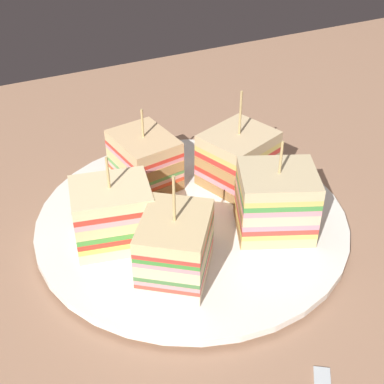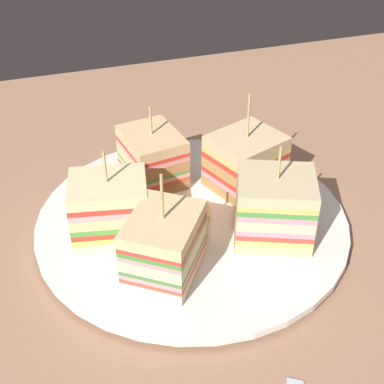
% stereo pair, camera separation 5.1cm
% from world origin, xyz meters
% --- Properties ---
extents(ground_plane, '(1.22, 0.83, 0.02)m').
position_xyz_m(ground_plane, '(0.00, 0.00, -0.01)').
color(ground_plane, '#9F755A').
extents(plate, '(0.30, 0.30, 0.01)m').
position_xyz_m(plate, '(0.00, 0.00, 0.01)').
color(plate, white).
rests_on(plate, ground_plane).
extents(sandwich_wedge_0, '(0.08, 0.09, 0.10)m').
position_xyz_m(sandwich_wedge_0, '(-0.05, -0.06, 0.04)').
color(sandwich_wedge_0, beige).
rests_on(sandwich_wedge_0, plate).
extents(sandwich_wedge_1, '(0.09, 0.08, 0.09)m').
position_xyz_m(sandwich_wedge_1, '(0.06, -0.05, 0.04)').
color(sandwich_wedge_1, '#D7C57F').
rests_on(sandwich_wedge_1, plate).
extents(sandwich_wedge_2, '(0.08, 0.08, 0.10)m').
position_xyz_m(sandwich_wedge_2, '(0.07, 0.04, 0.04)').
color(sandwich_wedge_2, '#D9C688').
rests_on(sandwich_wedge_2, plate).
extents(sandwich_wedge_3, '(0.06, 0.08, 0.08)m').
position_xyz_m(sandwich_wedge_3, '(-0.02, 0.08, 0.04)').
color(sandwich_wedge_3, '#E2C18B').
rests_on(sandwich_wedge_3, plate).
extents(sandwich_wedge_4, '(0.08, 0.07, 0.09)m').
position_xyz_m(sandwich_wedge_4, '(-0.08, 0.00, 0.04)').
color(sandwich_wedge_4, beige).
rests_on(sandwich_wedge_4, plate).
extents(chip_pile, '(0.07, 0.08, 0.02)m').
position_xyz_m(chip_pile, '(-0.01, -0.02, 0.02)').
color(chip_pile, '#DECA6E').
rests_on(chip_pile, plate).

